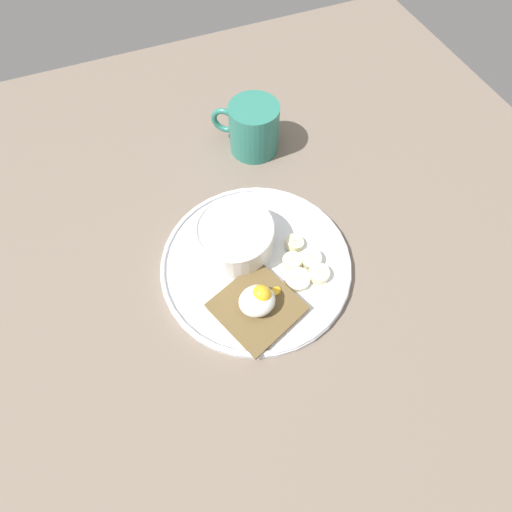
{
  "coord_description": "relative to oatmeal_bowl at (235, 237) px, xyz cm",
  "views": [
    {
      "loc": [
        -10.93,
        -26.96,
        54.97
      ],
      "look_at": [
        0.0,
        0.0,
        5.0
      ],
      "focal_mm": 28.0,
      "sensor_mm": 36.0,
      "label": 1
    }
  ],
  "objects": [
    {
      "name": "poached_egg",
      "position": [
        -0.68,
        -10.67,
        0.32
      ],
      "size": [
        6.71,
        4.51,
        3.98
      ],
      "color": "white",
      "rests_on": "toast_slice"
    },
    {
      "name": "banana_slice_front",
      "position": [
        6.22,
        -8.89,
        -2.13
      ],
      "size": [
        4.01,
        4.07,
        1.33
      ],
      "color": "beige",
      "rests_on": "plate"
    },
    {
      "name": "toast_slice",
      "position": [
        -0.85,
        -10.72,
        -2.05
      ],
      "size": [
        13.43,
        13.43,
        1.21
      ],
      "color": "brown",
      "rests_on": "plate"
    },
    {
      "name": "banana_slice_left",
      "position": [
        9.42,
        -6.59,
        -1.97
      ],
      "size": [
        4.24,
        4.32,
        1.74
      ],
      "color": "beige",
      "rests_on": "plate"
    },
    {
      "name": "coffee_mug",
      "position": [
        10.66,
        19.41,
        0.85
      ],
      "size": [
        10.76,
        9.52,
        8.93
      ],
      "color": "#2D7867",
      "rests_on": "ground_plane"
    },
    {
      "name": "banana_slice_back",
      "position": [
        9.44,
        -9.28,
        -2.05
      ],
      "size": [
        4.24,
        4.24,
        1.42
      ],
      "color": "beige",
      "rests_on": "plate"
    },
    {
      "name": "oatmeal_bowl",
      "position": [
        0.0,
        0.0,
        0.0
      ],
      "size": [
        11.58,
        11.58,
        5.35
      ],
      "color": "white",
      "rests_on": "plate"
    },
    {
      "name": "banana_slice_inner",
      "position": [
        8.35,
        -3.12,
        -2.02
      ],
      "size": [
        3.47,
        3.34,
        1.68
      ],
      "color": "beige",
      "rests_on": "plate"
    },
    {
      "name": "banana_slice_right",
      "position": [
        6.77,
        -5.95,
        -2.03
      ],
      "size": [
        3.68,
        3.77,
        1.58
      ],
      "color": "beige",
      "rests_on": "plate"
    },
    {
      "name": "ground_plane",
      "position": [
        1.82,
        -3.75,
        -4.73
      ],
      "size": [
        120.0,
        120.0,
        2.0
      ],
      "primitive_type": "cube",
      "color": "#726356",
      "rests_on": "ground"
    },
    {
      "name": "plate",
      "position": [
        1.82,
        -3.75,
        -2.93
      ],
      "size": [
        28.52,
        28.52,
        1.6
      ],
      "color": "white",
      "rests_on": "ground_plane"
    }
  ]
}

